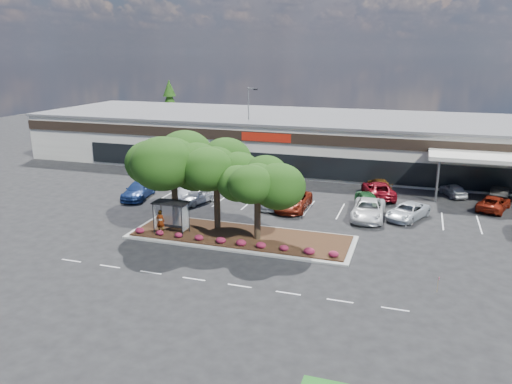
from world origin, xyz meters
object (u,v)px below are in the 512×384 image
(survey_stake, at_px, (438,282))
(car_1, at_px, (186,193))
(light_pole, at_px, (249,133))
(car_0, at_px, (139,190))

(survey_stake, xyz_separation_m, car_1, (-23.66, 13.36, 0.02))
(light_pole, xyz_separation_m, car_1, (-1.40, -15.67, -3.84))
(survey_stake, bearing_deg, car_0, 156.20)
(light_pole, distance_m, car_1, 16.20)
(car_0, bearing_deg, survey_stake, -32.77)
(survey_stake, relative_size, car_1, 0.22)
(survey_stake, bearing_deg, car_1, 150.55)
(light_pole, relative_size, survey_stake, 9.83)
(light_pole, bearing_deg, survey_stake, -52.53)
(survey_stake, relative_size, car_0, 0.19)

